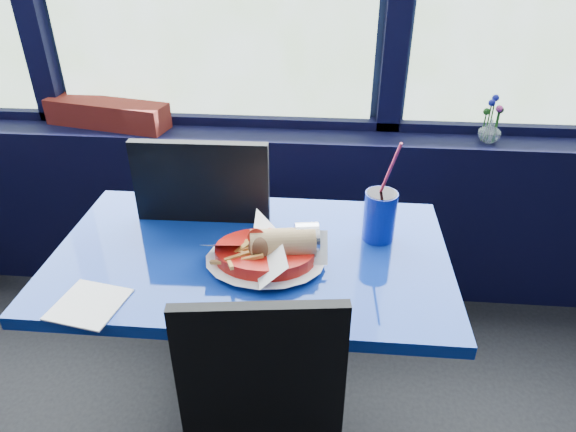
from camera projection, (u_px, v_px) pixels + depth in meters
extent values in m
cube|color=black|center=(219.00, 207.00, 2.51)|extent=(5.00, 0.26, 0.80)
cube|color=black|center=(217.00, 121.00, 2.37)|extent=(4.80, 0.08, 0.06)
cylinder|color=black|center=(258.00, 411.00, 1.94)|extent=(0.44, 0.44, 0.03)
cylinder|color=black|center=(255.00, 349.00, 1.78)|extent=(0.12, 0.12, 0.68)
cube|color=navy|center=(251.00, 257.00, 1.58)|extent=(1.20, 0.70, 0.04)
cube|color=black|center=(261.00, 380.00, 1.21)|extent=(0.40, 0.08, 0.46)
cube|color=black|center=(223.00, 245.00, 2.05)|extent=(0.47, 0.47, 0.04)
cube|color=black|center=(204.00, 213.00, 1.72)|extent=(0.44, 0.04, 0.51)
cylinder|color=black|center=(278.00, 269.00, 2.34)|extent=(0.03, 0.03, 0.48)
cylinder|color=black|center=(269.00, 330.00, 2.00)|extent=(0.03, 0.03, 0.48)
cylinder|color=black|center=(192.00, 266.00, 2.37)|extent=(0.03, 0.03, 0.48)
cylinder|color=black|center=(169.00, 325.00, 2.03)|extent=(0.03, 0.03, 0.48)
cube|color=maroon|center=(107.00, 114.00, 2.32)|extent=(0.59, 0.26, 0.11)
imported|color=silver|center=(490.00, 131.00, 2.16)|extent=(0.12, 0.12, 0.09)
cylinder|color=#1E5919|center=(487.00, 124.00, 2.15)|extent=(0.01, 0.01, 0.16)
sphere|color=#1B209F|center=(492.00, 103.00, 2.10)|extent=(0.03, 0.03, 0.03)
cylinder|color=#1E5919|center=(495.00, 128.00, 2.14)|extent=(0.01, 0.01, 0.13)
sphere|color=#DF4198|center=(499.00, 109.00, 2.10)|extent=(0.03, 0.03, 0.03)
cylinder|color=#1E5919|center=(491.00, 121.00, 2.16)|extent=(0.01, 0.01, 0.17)
sphere|color=#1B209F|center=(496.00, 98.00, 2.10)|extent=(0.03, 0.03, 0.03)
cylinder|color=#1E5919|center=(483.00, 128.00, 2.17)|extent=(0.01, 0.01, 0.11)
sphere|color=#1E5919|center=(487.00, 112.00, 2.13)|extent=(0.03, 0.03, 0.03)
cylinder|color=#1E5919|center=(496.00, 128.00, 2.16)|extent=(0.01, 0.01, 0.12)
sphere|color=#1E5919|center=(500.00, 110.00, 2.12)|extent=(0.03, 0.03, 0.03)
cylinder|color=red|center=(265.00, 256.00, 1.50)|extent=(0.37, 0.37, 0.06)
cylinder|color=white|center=(265.00, 260.00, 1.51)|extent=(0.35, 0.35, 0.00)
cylinder|color=silver|center=(307.00, 239.00, 1.51)|extent=(0.08, 0.11, 0.10)
sphere|color=brown|center=(260.00, 247.00, 1.46)|extent=(0.07, 0.07, 0.07)
cylinder|color=red|center=(256.00, 238.00, 1.46)|extent=(0.06, 0.06, 0.01)
cylinder|color=red|center=(256.00, 199.00, 1.70)|extent=(0.05, 0.05, 0.15)
cone|color=red|center=(255.00, 173.00, 1.65)|extent=(0.03, 0.03, 0.05)
cylinder|color=#0E219C|center=(380.00, 216.00, 1.59)|extent=(0.10, 0.10, 0.16)
cylinder|color=black|center=(382.00, 194.00, 1.56)|extent=(0.09, 0.09, 0.01)
cylinder|color=#F03258|center=(388.00, 174.00, 1.51)|extent=(0.06, 0.07, 0.22)
cube|color=white|center=(89.00, 304.00, 1.36)|extent=(0.20, 0.20, 0.00)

